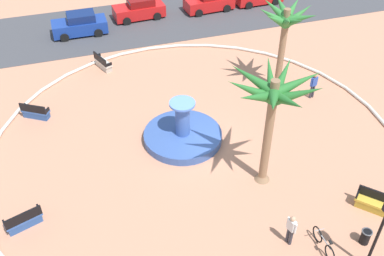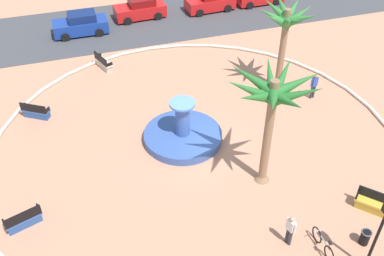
{
  "view_description": "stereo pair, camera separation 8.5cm",
  "coord_description": "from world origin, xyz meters",
  "px_view_note": "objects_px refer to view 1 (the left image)",
  "views": [
    {
      "loc": [
        -5.69,
        -17.13,
        15.67
      ],
      "look_at": [
        -0.17,
        0.17,
        1.0
      ],
      "focal_mm": 41.71,
      "sensor_mm": 36.0,
      "label": 1
    },
    {
      "loc": [
        -5.61,
        -17.15,
        15.67
      ],
      "look_at": [
        -0.17,
        0.17,
        1.0
      ],
      "focal_mm": 41.71,
      "sensor_mm": 36.0,
      "label": 2
    }
  ],
  "objects_px": {
    "bench_east": "(373,204)",
    "bench_southeast": "(36,113)",
    "person_pedestrian_stroll": "(314,85)",
    "parked_car_third": "(209,1)",
    "lamppost": "(380,230)",
    "palm_tree_by_curb": "(285,23)",
    "parked_car_leftmost": "(80,25)",
    "person_cyclist_helmet": "(291,228)",
    "bicycle_red_frame": "(324,243)",
    "palm_tree_near_fountain": "(273,99)",
    "parked_car_second": "(139,9)",
    "bench_north": "(24,221)",
    "bench_west": "(103,64)",
    "fountain": "(183,135)",
    "trash_bin": "(365,236)"
  },
  "relations": [
    {
      "from": "palm_tree_near_fountain",
      "to": "bench_west",
      "type": "bearing_deg",
      "value": 114.26
    },
    {
      "from": "bench_southeast",
      "to": "bicycle_red_frame",
      "type": "height_order",
      "value": "bench_southeast"
    },
    {
      "from": "lamppost",
      "to": "parked_car_third",
      "type": "relative_size",
      "value": 0.95
    },
    {
      "from": "palm_tree_by_curb",
      "to": "parked_car_leftmost",
      "type": "bearing_deg",
      "value": 134.63
    },
    {
      "from": "palm_tree_by_curb",
      "to": "person_cyclist_helmet",
      "type": "height_order",
      "value": "palm_tree_by_curb"
    },
    {
      "from": "fountain",
      "to": "bench_west",
      "type": "distance_m",
      "value": 9.18
    },
    {
      "from": "palm_tree_near_fountain",
      "to": "person_pedestrian_stroll",
      "type": "bearing_deg",
      "value": 43.33
    },
    {
      "from": "person_cyclist_helmet",
      "to": "parked_car_leftmost",
      "type": "distance_m",
      "value": 22.78
    },
    {
      "from": "palm_tree_by_curb",
      "to": "lamppost",
      "type": "xyz_separation_m",
      "value": [
        -2.37,
        -12.91,
        -2.05
      ]
    },
    {
      "from": "bench_west",
      "to": "person_pedestrian_stroll",
      "type": "bearing_deg",
      "value": -32.18
    },
    {
      "from": "fountain",
      "to": "person_pedestrian_stroll",
      "type": "bearing_deg",
      "value": 9.38
    },
    {
      "from": "person_pedestrian_stroll",
      "to": "parked_car_leftmost",
      "type": "height_order",
      "value": "parked_car_leftmost"
    },
    {
      "from": "palm_tree_near_fountain",
      "to": "bicycle_red_frame",
      "type": "xyz_separation_m",
      "value": [
        0.69,
        -4.51,
        -4.44
      ]
    },
    {
      "from": "bicycle_red_frame",
      "to": "parked_car_leftmost",
      "type": "distance_m",
      "value": 23.84
    },
    {
      "from": "trash_bin",
      "to": "bench_east",
      "type": "bearing_deg",
      "value": 45.82
    },
    {
      "from": "bench_east",
      "to": "lamppost",
      "type": "relative_size",
      "value": 0.39
    },
    {
      "from": "palm_tree_near_fountain",
      "to": "lamppost",
      "type": "distance_m",
      "value": 6.57
    },
    {
      "from": "fountain",
      "to": "bench_east",
      "type": "relative_size",
      "value": 2.78
    },
    {
      "from": "bench_southeast",
      "to": "person_cyclist_helmet",
      "type": "height_order",
      "value": "person_cyclist_helmet"
    },
    {
      "from": "bench_east",
      "to": "bench_southeast",
      "type": "relative_size",
      "value": 0.94
    },
    {
      "from": "palm_tree_near_fountain",
      "to": "parked_car_leftmost",
      "type": "relative_size",
      "value": 1.49
    },
    {
      "from": "bench_west",
      "to": "person_pedestrian_stroll",
      "type": "height_order",
      "value": "person_pedestrian_stroll"
    },
    {
      "from": "bench_west",
      "to": "parked_car_second",
      "type": "distance_m",
      "value": 7.9
    },
    {
      "from": "parked_car_leftmost",
      "to": "palm_tree_by_curb",
      "type": "bearing_deg",
      "value": -45.37
    },
    {
      "from": "bench_southeast",
      "to": "person_cyclist_helmet",
      "type": "bearing_deg",
      "value": -51.44
    },
    {
      "from": "palm_tree_by_curb",
      "to": "bench_north",
      "type": "height_order",
      "value": "palm_tree_by_curb"
    },
    {
      "from": "lamppost",
      "to": "parked_car_second",
      "type": "relative_size",
      "value": 0.96
    },
    {
      "from": "parked_car_leftmost",
      "to": "parked_car_third",
      "type": "xyz_separation_m",
      "value": [
        10.65,
        1.08,
        0.0
      ]
    },
    {
      "from": "bench_west",
      "to": "person_cyclist_helmet",
      "type": "xyz_separation_m",
      "value": [
        5.24,
        -16.52,
        0.57
      ]
    },
    {
      "from": "person_cyclist_helmet",
      "to": "person_pedestrian_stroll",
      "type": "height_order",
      "value": "person_pedestrian_stroll"
    },
    {
      "from": "bench_east",
      "to": "bench_west",
      "type": "distance_m",
      "value": 18.73
    },
    {
      "from": "palm_tree_near_fountain",
      "to": "bicycle_red_frame",
      "type": "bearing_deg",
      "value": -81.27
    },
    {
      "from": "bench_east",
      "to": "person_cyclist_helmet",
      "type": "bearing_deg",
      "value": -173.54
    },
    {
      "from": "bench_southeast",
      "to": "trash_bin",
      "type": "distance_m",
      "value": 18.42
    },
    {
      "from": "person_pedestrian_stroll",
      "to": "parked_car_third",
      "type": "bearing_deg",
      "value": 97.2
    },
    {
      "from": "fountain",
      "to": "trash_bin",
      "type": "distance_m",
      "value": 10.29
    },
    {
      "from": "fountain",
      "to": "trash_bin",
      "type": "relative_size",
      "value": 5.77
    },
    {
      "from": "bench_east",
      "to": "bench_west",
      "type": "bearing_deg",
      "value": 121.29
    },
    {
      "from": "palm_tree_by_curb",
      "to": "parked_car_second",
      "type": "distance_m",
      "value": 14.25
    },
    {
      "from": "person_cyclist_helmet",
      "to": "bicycle_red_frame",
      "type": "bearing_deg",
      "value": -31.95
    },
    {
      "from": "bench_east",
      "to": "person_cyclist_helmet",
      "type": "height_order",
      "value": "person_cyclist_helmet"
    },
    {
      "from": "person_pedestrian_stroll",
      "to": "bench_west",
      "type": "bearing_deg",
      "value": 147.82
    },
    {
      "from": "bench_east",
      "to": "person_pedestrian_stroll",
      "type": "distance_m",
      "value": 8.94
    },
    {
      "from": "palm_tree_near_fountain",
      "to": "parked_car_third",
      "type": "xyz_separation_m",
      "value": [
        4.07,
        19.27,
        -4.04
      ]
    },
    {
      "from": "parked_car_leftmost",
      "to": "parked_car_second",
      "type": "xyz_separation_m",
      "value": [
        4.83,
        1.37,
        0.0
      ]
    },
    {
      "from": "palm_tree_near_fountain",
      "to": "palm_tree_by_curb",
      "type": "distance_m",
      "value": 8.37
    },
    {
      "from": "palm_tree_by_curb",
      "to": "parked_car_leftmost",
      "type": "relative_size",
      "value": 1.37
    },
    {
      "from": "person_pedestrian_stroll",
      "to": "parked_car_third",
      "type": "relative_size",
      "value": 0.4
    },
    {
      "from": "fountain",
      "to": "parked_car_third",
      "type": "height_order",
      "value": "fountain"
    },
    {
      "from": "bench_southeast",
      "to": "parked_car_leftmost",
      "type": "height_order",
      "value": "parked_car_leftmost"
    }
  ]
}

